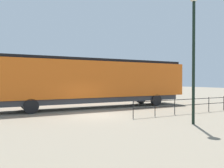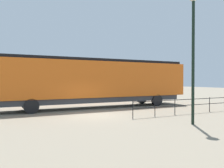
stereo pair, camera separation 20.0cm
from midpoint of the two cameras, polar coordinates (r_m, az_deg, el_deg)
name	(u,v)px [view 2 (the right image)]	position (r m, az deg, el deg)	size (l,w,h in m)	color
ground_plane	(95,115)	(16.00, -3.92, -7.85)	(120.00, 120.00, 0.00)	gray
locomotive	(102,81)	(20.50, -2.18, 0.83)	(2.87, 17.78, 4.31)	orange
lamp_post	(193,34)	(13.61, 20.16, 11.76)	(0.51, 0.51, 7.31)	black
platform_fence	(184,104)	(17.29, 18.01, -4.77)	(0.05, 8.74, 1.15)	black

